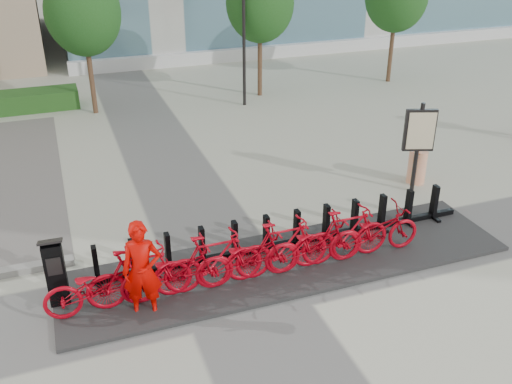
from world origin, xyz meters
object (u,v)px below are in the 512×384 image
object	(u,v)px
bike_0	(100,286)
construction_barrel	(417,166)
kiosk	(56,272)
worker_red	(142,271)
map_sign	(419,134)

from	to	relation	value
bike_0	construction_barrel	world-z (taller)	bike_0
kiosk	construction_barrel	bearing A→B (deg)	15.67
kiosk	worker_red	size ratio (longest dim) A/B	0.73
worker_red	bike_0	bearing A→B (deg)	171.91
worker_red	kiosk	bearing A→B (deg)	164.38
construction_barrel	map_sign	size ratio (longest dim) A/B	0.39
construction_barrel	map_sign	world-z (taller)	map_sign
map_sign	construction_barrel	bearing A→B (deg)	66.97
bike_0	worker_red	xyz separation A→B (m)	(0.74, -0.30, 0.35)
bike_0	worker_red	world-z (taller)	worker_red
bike_0	construction_barrel	distance (m)	9.23
map_sign	worker_red	bearing A→B (deg)	-141.04
construction_barrel	worker_red	bearing A→B (deg)	-158.50
kiosk	construction_barrel	xyz separation A→B (m)	(9.52, 2.33, -0.28)
bike_0	map_sign	size ratio (longest dim) A/B	0.84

